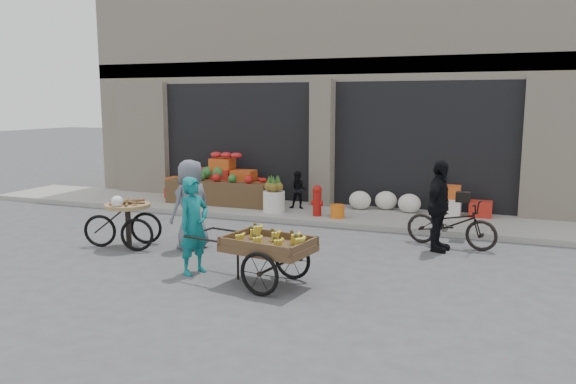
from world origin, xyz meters
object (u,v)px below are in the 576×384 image
at_px(banana_cart, 266,242).
at_px(vendor_grey, 191,204).
at_px(bicycle, 451,223).
at_px(pineapple_bin, 274,202).
at_px(seated_person, 298,190).
at_px(cyclist, 439,206).
at_px(vendor_woman, 194,226).
at_px(fire_hydrant, 317,199).
at_px(orange_bucket, 337,211).
at_px(tricycle_cart, 128,218).

distance_m(banana_cart, vendor_grey, 2.60).
bearing_deg(bicycle, pineapple_bin, 83.25).
bearing_deg(seated_person, cyclist, -43.20).
relative_size(vendor_woman, bicycle, 0.91).
bearing_deg(cyclist, fire_hydrant, 70.68).
xyz_separation_m(vendor_grey, cyclist, (4.32, 1.49, 0.00)).
xyz_separation_m(orange_bucket, vendor_woman, (-1.07, -4.48, 0.51)).
xyz_separation_m(orange_bucket, vendor_grey, (-1.92, -3.15, 0.57)).
relative_size(fire_hydrant, orange_bucket, 2.22).
height_order(banana_cart, bicycle, banana_cart).
height_order(vendor_grey, cyclist, cyclist).
height_order(orange_bucket, cyclist, cyclist).
bearing_deg(fire_hydrant, seated_person, 137.12).
bearing_deg(vendor_grey, seated_person, -169.72).
bearing_deg(vendor_grey, banana_cart, 76.58).
height_order(orange_bucket, banana_cart, banana_cart).
xyz_separation_m(banana_cart, vendor_grey, (-2.14, 1.46, 0.18)).
relative_size(orange_bucket, tricycle_cart, 0.22).
relative_size(vendor_woman, tricycle_cart, 1.07).
relative_size(fire_hydrant, seated_person, 0.76).
distance_m(bicycle, cyclist, 0.60).
bearing_deg(seated_person, vendor_grey, -110.54).
height_order(orange_bucket, vendor_grey, vendor_grey).
bearing_deg(cyclist, pineapple_bin, 77.44).
bearing_deg(vendor_woman, vendor_grey, 50.19).
relative_size(orange_bucket, vendor_woman, 0.20).
xyz_separation_m(fire_hydrant, bicycle, (3.10, -1.31, -0.05)).
distance_m(fire_hydrant, orange_bucket, 0.55).
distance_m(seated_person, banana_cart, 5.49).
bearing_deg(pineapple_bin, fire_hydrant, -2.60).
bearing_deg(bicycle, vendor_grey, 123.86).
distance_m(banana_cart, tricycle_cart, 3.49).
distance_m(vendor_grey, bicycle, 4.91).
bearing_deg(vendor_woman, orange_bucket, 4.30).
distance_m(pineapple_bin, seated_person, 0.75).
height_order(banana_cart, vendor_grey, vendor_grey).
distance_m(seated_person, tricycle_cart, 4.61).
distance_m(pineapple_bin, cyclist, 4.40).
xyz_separation_m(seated_person, bicycle, (3.80, -1.96, -0.13)).
bearing_deg(cyclist, bicycle, -15.42).
xyz_separation_m(pineapple_bin, vendor_grey, (-0.32, -3.25, 0.47)).
bearing_deg(tricycle_cart, fire_hydrant, 35.62).
bearing_deg(orange_bucket, cyclist, -34.60).
bearing_deg(pineapple_bin, vendor_woman, -83.41).
relative_size(vendor_woman, cyclist, 0.93).
relative_size(pineapple_bin, cyclist, 0.31).
distance_m(vendor_woman, bicycle, 4.90).
distance_m(fire_hydrant, vendor_grey, 3.51).
distance_m(tricycle_cart, cyclist, 5.80).
bearing_deg(tricycle_cart, vendor_grey, -1.38).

